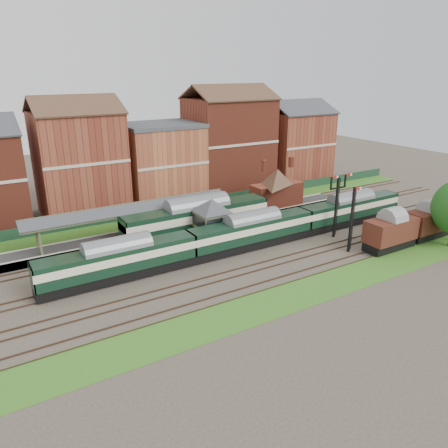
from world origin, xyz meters
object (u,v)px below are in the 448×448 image
dmu_train (252,230)px  platform_railcar (197,218)px  signal_box (212,221)px  semaphore_bracket (337,203)px  goods_van_a (391,231)px

dmu_train → platform_railcar: (-4.09, 6.50, 0.40)m
signal_box → semaphore_bracket: (15.04, -5.75, 1.44)m
semaphore_bracket → signal_box: bearing=159.1°
signal_box → goods_van_a: bearing=-34.6°
semaphore_bracket → goods_van_a: semaphore_bracket is taller
signal_box → dmu_train: signal_box is taller
platform_railcar → goods_van_a: size_ratio=2.96×
platform_railcar → semaphore_bracket: bearing=-30.4°
semaphore_bracket → platform_railcar: bearing=149.6°
semaphore_bracket → goods_van_a: (2.72, -6.50, -2.33)m
semaphore_bracket → dmu_train: (-11.28, 2.50, -2.37)m
signal_box → semaphore_bracket: 16.16m
platform_railcar → signal_box: bearing=-84.2°
dmu_train → semaphore_bracket: bearing=-12.5°
dmu_train → platform_railcar: size_ratio=2.52×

